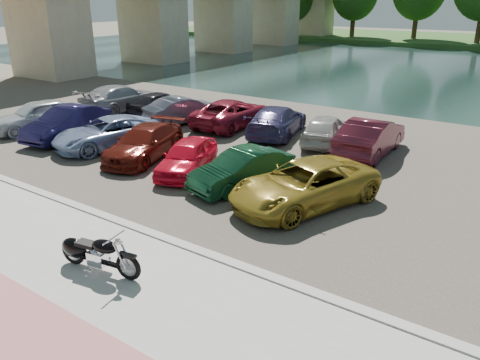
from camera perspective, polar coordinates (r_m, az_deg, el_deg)
The scene contains 22 objects.
ground at distance 11.53m, azimuth -14.06°, elevation -11.98°, with size 200.00×200.00×0.00m, color #595447.
promenade at distance 11.00m, azimuth -18.03°, elevation -13.92°, with size 60.00×6.00×0.10m, color #9F9C96.
pink_path at distance 10.36m, azimuth -24.82°, elevation -17.10°, with size 60.00×2.00×0.01m, color #AA6066.
kerb at distance 12.67m, azimuth -7.35°, elevation -7.84°, with size 60.00×0.30×0.14m, color #9F9C96.
parking_lot at distance 19.71m, azimuth 10.21°, elevation 2.69°, with size 60.00×18.00×0.04m, color #3E3A32.
river at distance 47.15m, azimuth 25.55°, elevation 11.75°, with size 120.00×40.00×0.00m, color #172927.
bridge at distance 59.05m, azimuth -2.68°, elevation 20.65°, with size 7.00×56.00×8.55m.
motorcycle at distance 11.78m, azimuth -17.55°, elevation -8.41°, with size 2.32×0.81×1.05m.
car_0 at distance 25.34m, azimuth -23.39°, elevation 7.25°, with size 1.78×4.42×1.51m, color silver.
car_1 at distance 23.30m, azimuth -20.30°, elevation 6.53°, with size 1.56×4.48×1.48m, color #18133C.
car_2 at distance 21.32m, azimuth -15.79°, elevation 5.55°, with size 2.19×4.75×1.32m, color #8195BC.
car_3 at distance 19.49m, azimuth -11.60°, elevation 4.44°, with size 1.82×4.48×1.30m, color #56130C.
car_4 at distance 17.59m, azimuth -6.45°, elevation 2.85°, with size 1.50×3.72×1.27m, color red.
car_5 at distance 16.13m, azimuth 0.28°, elevation 1.32°, with size 1.37×3.94×1.30m, color #103B22.
car_6 at distance 14.81m, azimuth 7.88°, elevation -0.54°, with size 2.33×5.06×1.41m, color olive.
car_7 at distance 28.28m, azimuth -14.39°, elevation 9.65°, with size 2.13×5.24×1.52m, color #9799A0.
car_8 at distance 26.89m, azimuth -9.77°, elevation 9.25°, with size 1.60×3.99×1.36m, color black.
car_9 at distance 24.93m, azimuth -6.84°, elevation 8.50°, with size 1.47×4.22×1.39m, color #565868.
car_10 at distance 24.09m, azimuth -0.98°, elevation 8.19°, with size 2.30×4.98×1.38m, color maroon.
car_11 at distance 22.53m, azimuth 4.54°, elevation 7.23°, with size 1.97×4.85×1.41m, color navy.
car_12 at distance 21.45m, azimuth 10.40°, elevation 6.13°, with size 1.58×3.93×1.34m, color #ACADA8.
car_13 at distance 20.32m, azimuth 15.64°, elevation 5.12°, with size 1.62×4.66×1.53m, color #501522.
Camera 1 is at (7.54, -6.13, 6.21)m, focal length 35.00 mm.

